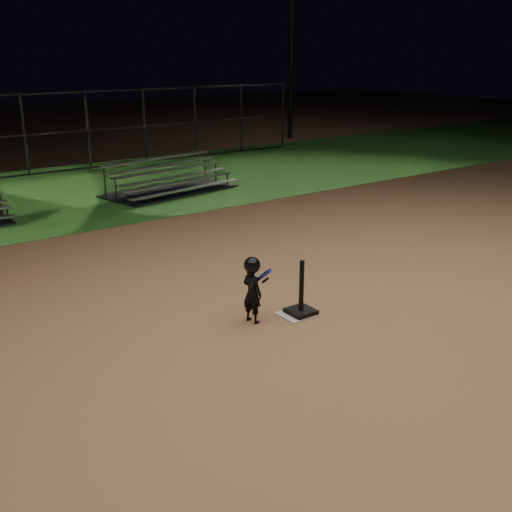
{
  "coord_description": "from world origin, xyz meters",
  "views": [
    {
      "loc": [
        -5.31,
        -6.33,
        3.7
      ],
      "look_at": [
        0.0,
        1.0,
        0.65
      ],
      "focal_mm": 42.89,
      "sensor_mm": 36.0,
      "label": 1
    }
  ],
  "objects_px": {
    "child_batter": "(252,288)",
    "bleacher_right": "(170,186)",
    "light_pole_right": "(293,19)",
    "home_plate": "(296,315)",
    "batting_tee": "(301,304)"
  },
  "relations": [
    {
      "from": "child_batter",
      "to": "bleacher_right",
      "type": "distance_m",
      "value": 8.77
    },
    {
      "from": "home_plate",
      "to": "light_pole_right",
      "type": "distance_m",
      "value": 19.79
    },
    {
      "from": "batting_tee",
      "to": "bleacher_right",
      "type": "distance_m",
      "value": 8.75
    },
    {
      "from": "batting_tee",
      "to": "bleacher_right",
      "type": "height_order",
      "value": "bleacher_right"
    },
    {
      "from": "batting_tee",
      "to": "child_batter",
      "type": "bearing_deg",
      "value": 163.08
    },
    {
      "from": "child_batter",
      "to": "light_pole_right",
      "type": "bearing_deg",
      "value": -54.28
    },
    {
      "from": "home_plate",
      "to": "batting_tee",
      "type": "relative_size",
      "value": 0.55
    },
    {
      "from": "home_plate",
      "to": "child_batter",
      "type": "bearing_deg",
      "value": 162.84
    },
    {
      "from": "child_batter",
      "to": "light_pole_right",
      "type": "relative_size",
      "value": 0.12
    },
    {
      "from": "home_plate",
      "to": "light_pole_right",
      "type": "height_order",
      "value": "light_pole_right"
    },
    {
      "from": "home_plate",
      "to": "light_pole_right",
      "type": "bearing_deg",
      "value": 51.23
    },
    {
      "from": "light_pole_right",
      "to": "child_batter",
      "type": "bearing_deg",
      "value": -130.61
    },
    {
      "from": "light_pole_right",
      "to": "home_plate",
      "type": "bearing_deg",
      "value": -128.77
    },
    {
      "from": "batting_tee",
      "to": "light_pole_right",
      "type": "height_order",
      "value": "light_pole_right"
    },
    {
      "from": "child_batter",
      "to": "bleacher_right",
      "type": "xyz_separation_m",
      "value": [
        3.1,
        8.2,
        -0.34
      ]
    }
  ]
}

